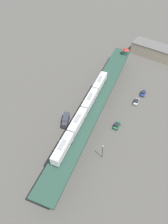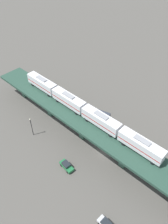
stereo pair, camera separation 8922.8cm
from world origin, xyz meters
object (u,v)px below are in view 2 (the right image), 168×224
(delivery_truck, at_px, (99,115))
(street_lamp, at_px, (31,126))
(street_car_green, at_px, (67,166))
(subway_train, at_px, (84,109))

(delivery_truck, xyz_separation_m, street_lamp, (21.31, -5.74, 2.35))
(street_car_green, bearing_deg, street_lamp, -80.46)
(delivery_truck, bearing_deg, street_lamp, -15.08)
(street_car_green, xyz_separation_m, delivery_truck, (-18.60, -10.37, 0.82))
(subway_train, xyz_separation_m, street_car_green, (10.95, 8.03, -9.06))
(street_car_green, xyz_separation_m, street_lamp, (2.71, -16.11, 3.17))
(subway_train, height_order, street_car_green, subway_train)
(delivery_truck, distance_m, street_lamp, 22.19)
(delivery_truck, relative_size, street_lamp, 1.06)
(subway_train, xyz_separation_m, street_lamp, (13.66, -8.08, -5.89))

